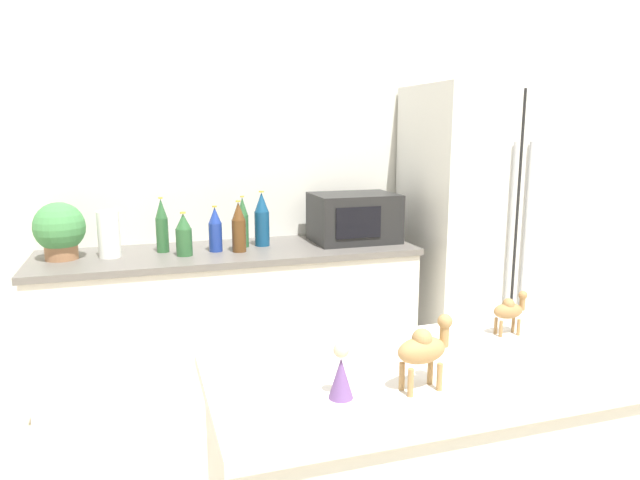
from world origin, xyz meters
The scene contains 15 objects.
wall_back centered at (0.00, 2.73, 1.27)m, with size 8.00×0.06×2.55m.
back_counter centered at (-0.50, 2.40, 0.46)m, with size 2.04×0.63×0.92m.
refrigerator centered at (1.06, 2.35, 0.91)m, with size 0.87×0.69×1.82m.
potted_plant centered at (-1.34, 2.43, 1.07)m, with size 0.25×0.25×0.29m.
paper_towel_roll centered at (-1.11, 2.40, 1.04)m, with size 0.11×0.11×0.24m.
microwave centered at (0.24, 2.42, 1.06)m, with size 0.48×0.37×0.28m.
back_bottle_0 centered at (-0.41, 2.45, 1.06)m, with size 0.06×0.06×0.29m.
back_bottle_1 centered at (-0.85, 2.45, 1.06)m, with size 0.07×0.07×0.30m.
back_bottle_2 centered at (-0.57, 2.38, 1.04)m, with size 0.07×0.07×0.25m.
back_bottle_3 centered at (-0.74, 2.32, 1.03)m, with size 0.08×0.08×0.23m.
back_bottle_4 centered at (-0.46, 2.33, 1.05)m, with size 0.07×0.07×0.28m.
back_bottle_5 centered at (-0.30, 2.45, 1.07)m, with size 0.08×0.08×0.31m.
camel_figurine centered at (-0.37, 0.41, 1.09)m, with size 0.14×0.07×0.17m.
camel_figurine_second centered at (0.02, 0.64, 1.07)m, with size 0.10×0.05×0.13m.
wise_man_figurine_crimson centered at (-0.56, 0.42, 1.05)m, with size 0.05×0.05×0.13m.
Camera 1 is at (-0.95, -0.65, 1.57)m, focal length 32.00 mm.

